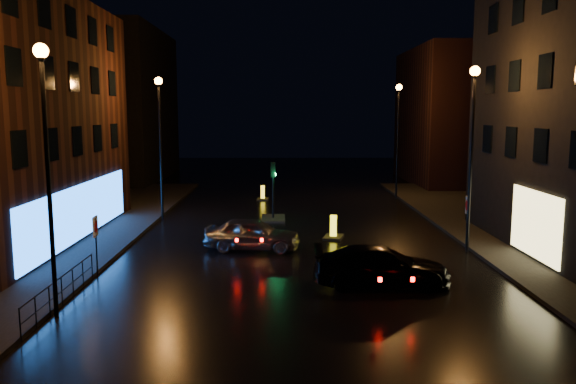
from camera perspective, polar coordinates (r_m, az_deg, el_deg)
name	(u,v)px	position (r m, az deg, el deg)	size (l,w,h in m)	color
ground	(302,295)	(20.04, 1.44, -10.39)	(120.00, 120.00, 0.00)	black
pavement_left	(10,242)	(30.73, -26.37, -4.55)	(12.00, 44.00, 0.15)	black
building_far_left	(120,106)	(56.12, -16.70, 8.42)	(8.00, 16.00, 14.00)	black
building_far_right	(455,116)	(53.37, 16.56, 7.38)	(8.00, 14.00, 12.00)	black
street_lamp_lnear	(46,139)	(18.42, -23.37, 4.97)	(0.44, 0.44, 8.37)	black
street_lamp_lfar	(160,126)	(33.75, -12.89, 6.55)	(0.44, 0.44, 8.37)	black
street_lamp_rnear	(472,130)	(26.42, 18.22, 5.97)	(0.44, 0.44, 8.37)	black
street_lamp_rfar	(398,123)	(41.88, 11.11, 6.86)	(0.44, 0.44, 8.37)	black
traffic_signal	(273,211)	(33.51, -1.51, -1.97)	(1.40, 2.40, 3.45)	black
guard_railing	(61,284)	(20.20, -22.03, -8.65)	(0.05, 6.04, 1.00)	black
silver_hatchback	(252,234)	(26.21, -3.63, -4.27)	(1.77, 4.40, 1.50)	#95979B
dark_sedan	(381,266)	(21.16, 9.47, -7.44)	(2.04, 5.03, 1.46)	black
bollard_near	(333,233)	(28.69, 4.63, -4.19)	(1.22, 1.54, 1.19)	black
bollard_far	(263,197)	(41.18, -2.58, -0.47)	(0.87, 1.25, 1.05)	black
road_sign_left	(96,232)	(22.92, -18.96, -3.84)	(0.10, 0.58, 2.39)	black
road_sign_right	(467,210)	(27.24, 17.77, -1.77)	(0.10, 0.61, 2.50)	black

